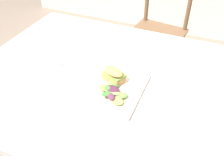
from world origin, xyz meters
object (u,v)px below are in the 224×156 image
dining_table (120,101)px  sandwich_half_front (114,74)px  plate_lunch (108,87)px  fork_on_napkin (55,73)px  chair_wooden_far (158,32)px

dining_table → sandwich_half_front: sandwich_half_front is taller
sandwich_half_front → plate_lunch: bearing=-98.2°
dining_table → fork_on_napkin: bearing=-166.6°
chair_wooden_far → sandwich_half_front: chair_wooden_far is taller
dining_table → sandwich_half_front: bearing=-140.4°
dining_table → fork_on_napkin: (-0.28, -0.07, 0.12)m
chair_wooden_far → plate_lunch: bearing=-87.5°
dining_table → chair_wooden_far: bearing=94.3°
fork_on_napkin → dining_table: bearing=13.4°
plate_lunch → fork_on_napkin: 0.25m
fork_on_napkin → sandwich_half_front: bearing=10.3°
sandwich_half_front → fork_on_napkin: (-0.25, -0.05, -0.03)m
chair_wooden_far → plate_lunch: (0.05, -1.08, 0.30)m
dining_table → sandwich_half_front: (-0.02, -0.02, 0.16)m
dining_table → chair_wooden_far: (-0.08, 1.02, -0.17)m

